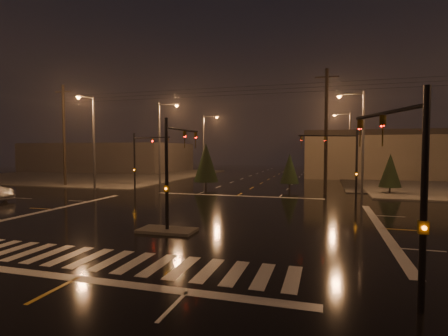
# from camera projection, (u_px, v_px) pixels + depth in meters

# --- Properties ---
(ground) EXTENTS (140.00, 140.00, 0.00)m
(ground) POSITION_uv_depth(u_px,v_px,m) (194.00, 218.00, 22.30)
(ground) COLOR black
(ground) RESTS_ON ground
(sidewalk_nw) EXTENTS (36.00, 36.00, 0.12)m
(sidewalk_nw) POSITION_uv_depth(u_px,v_px,m) (93.00, 175.00, 59.46)
(sidewalk_nw) COLOR #403E39
(sidewalk_nw) RESTS_ON ground
(median_island) EXTENTS (3.00, 1.60, 0.15)m
(median_island) POSITION_uv_depth(u_px,v_px,m) (167.00, 230.00, 18.46)
(median_island) COLOR #403E39
(median_island) RESTS_ON ground
(crosswalk) EXTENTS (15.00, 2.60, 0.01)m
(crosswalk) POSITION_uv_depth(u_px,v_px,m) (112.00, 260.00, 13.68)
(crosswalk) COLOR beige
(crosswalk) RESTS_ON ground
(stop_bar_near) EXTENTS (16.00, 0.50, 0.01)m
(stop_bar_near) POSITION_uv_depth(u_px,v_px,m) (77.00, 278.00, 11.76)
(stop_bar_near) COLOR beige
(stop_bar_near) RESTS_ON ground
(stop_bar_far) EXTENTS (16.00, 0.50, 0.01)m
(stop_bar_far) POSITION_uv_depth(u_px,v_px,m) (237.00, 196.00, 32.85)
(stop_bar_far) COLOR beige
(stop_bar_far) RESTS_ON ground
(commercial_block) EXTENTS (30.00, 18.00, 5.60)m
(commercial_block) POSITION_uv_depth(u_px,v_px,m) (110.00, 157.00, 72.21)
(commercial_block) COLOR #433C3B
(commercial_block) RESTS_ON ground
(signal_mast_median) EXTENTS (0.25, 4.59, 6.00)m
(signal_mast_median) POSITION_uv_depth(u_px,v_px,m) (174.00, 160.00, 19.16)
(signal_mast_median) COLOR black
(signal_mast_median) RESTS_ON ground
(signal_mast_ne) EXTENTS (4.84, 1.86, 6.00)m
(signal_mast_ne) POSITION_uv_depth(u_px,v_px,m) (344.00, 156.00, 29.16)
(signal_mast_ne) COLOR black
(signal_mast_ne) RESTS_ON ground
(signal_mast_nw) EXTENTS (4.84, 1.86, 6.00)m
(signal_mast_nw) POSITION_uv_depth(u_px,v_px,m) (141.00, 155.00, 34.48)
(signal_mast_nw) COLOR black
(signal_mast_nw) RESTS_ON ground
(signal_mast_se) EXTENTS (1.55, 3.87, 6.00)m
(signal_mast_se) POSITION_uv_depth(u_px,v_px,m) (407.00, 172.00, 9.90)
(signal_mast_se) COLOR black
(signal_mast_se) RESTS_ON ground
(streetlight_1) EXTENTS (2.77, 0.32, 10.00)m
(streetlight_1) POSITION_uv_depth(u_px,v_px,m) (162.00, 138.00, 42.38)
(streetlight_1) COLOR #38383A
(streetlight_1) RESTS_ON ground
(streetlight_2) EXTENTS (2.77, 0.32, 10.00)m
(streetlight_2) POSITION_uv_depth(u_px,v_px,m) (205.00, 141.00, 57.72)
(streetlight_2) COLOR #38383A
(streetlight_2) RESTS_ON ground
(streetlight_3) EXTENTS (2.77, 0.32, 10.00)m
(streetlight_3) POSITION_uv_depth(u_px,v_px,m) (360.00, 135.00, 34.21)
(streetlight_3) COLOR #38383A
(streetlight_3) RESTS_ON ground
(streetlight_4) EXTENTS (2.77, 0.32, 10.00)m
(streetlight_4) POSITION_uv_depth(u_px,v_px,m) (348.00, 140.00, 53.38)
(streetlight_4) COLOR #38383A
(streetlight_4) RESTS_ON ground
(streetlight_5) EXTENTS (0.32, 2.77, 10.00)m
(streetlight_5) POSITION_uv_depth(u_px,v_px,m) (92.00, 136.00, 37.20)
(streetlight_5) COLOR #38383A
(streetlight_5) RESTS_ON ground
(utility_pole_0) EXTENTS (2.20, 0.32, 12.00)m
(utility_pole_0) POSITION_uv_depth(u_px,v_px,m) (64.00, 135.00, 41.56)
(utility_pole_0) COLOR black
(utility_pole_0) RESTS_ON ground
(utility_pole_1) EXTENTS (2.20, 0.32, 12.00)m
(utility_pole_1) POSITION_uv_depth(u_px,v_px,m) (326.00, 131.00, 33.16)
(utility_pole_1) COLOR black
(utility_pole_1) RESTS_ON ground
(conifer_0) EXTENTS (2.09, 2.09, 3.96)m
(conifer_0) POSITION_uv_depth(u_px,v_px,m) (390.00, 170.00, 34.01)
(conifer_0) COLOR black
(conifer_0) RESTS_ON ground
(conifer_3) EXTENTS (2.81, 2.81, 5.09)m
(conifer_3) POSITION_uv_depth(u_px,v_px,m) (206.00, 162.00, 39.56)
(conifer_3) COLOR black
(conifer_3) RESTS_ON ground
(conifer_4) EXTENTS (2.05, 2.05, 3.91)m
(conifer_4) POSITION_uv_depth(u_px,v_px,m) (290.00, 169.00, 37.62)
(conifer_4) COLOR black
(conifer_4) RESTS_ON ground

